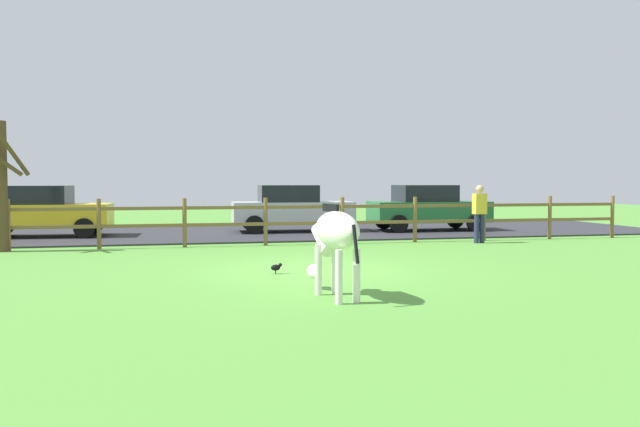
{
  "coord_description": "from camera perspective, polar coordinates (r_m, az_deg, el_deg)",
  "views": [
    {
      "loc": [
        -2.68,
        -12.48,
        1.77
      ],
      "look_at": [
        0.34,
        0.71,
        1.08
      ],
      "focal_mm": 36.42,
      "sensor_mm": 36.0,
      "label": 1
    }
  ],
  "objects": [
    {
      "name": "ground_plane",
      "position": [
        12.89,
        -0.75,
        -4.96
      ],
      "size": [
        60.0,
        60.0,
        0.0
      ],
      "primitive_type": "plane",
      "color": "#549338"
    },
    {
      "name": "parking_asphalt",
      "position": [
        22.02,
        -5.85,
        -1.63
      ],
      "size": [
        28.0,
        7.4,
        0.05
      ],
      "primitive_type": "cube",
      "color": "#2D2D33",
      "rests_on": "ground_plane"
    },
    {
      "name": "paddock_fence",
      "position": [
        17.69,
        -4.8,
        -0.41
      ],
      "size": [
        21.7,
        0.11,
        1.3
      ],
      "color": "brown",
      "rests_on": "ground_plane"
    },
    {
      "name": "bare_tree",
      "position": [
        17.82,
        -26.22,
        2.47
      ],
      "size": [
        1.22,
        0.83,
        3.31
      ],
      "color": "#513A23",
      "rests_on": "ground_plane"
    },
    {
      "name": "zebra",
      "position": [
        9.73,
        1.3,
        -2.04
      ],
      "size": [
        0.66,
        1.93,
        1.41
      ],
      "color": "white",
      "rests_on": "ground_plane"
    },
    {
      "name": "crow_on_grass",
      "position": [
        12.33,
        -3.87,
        -4.74
      ],
      "size": [
        0.21,
        0.1,
        0.2
      ],
      "color": "black",
      "rests_on": "ground_plane"
    },
    {
      "name": "parked_car_silver",
      "position": [
        21.79,
        -2.54,
        0.49
      ],
      "size": [
        4.06,
        2.0,
        1.56
      ],
      "color": "#B7BABF",
      "rests_on": "parking_asphalt"
    },
    {
      "name": "parked_car_green",
      "position": [
        22.57,
        9.43,
        0.54
      ],
      "size": [
        4.04,
        1.96,
        1.56
      ],
      "color": "#236B38",
      "rests_on": "parking_asphalt"
    },
    {
      "name": "parked_car_yellow",
      "position": [
        21.52,
        -23.3,
        0.22
      ],
      "size": [
        4.07,
        2.03,
        1.56
      ],
      "color": "yellow",
      "rests_on": "parking_asphalt"
    },
    {
      "name": "visitor_near_fence",
      "position": [
        18.82,
        13.84,
        0.22
      ],
      "size": [
        0.38,
        0.26,
        1.64
      ],
      "color": "#232847",
      "rests_on": "ground_plane"
    }
  ]
}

